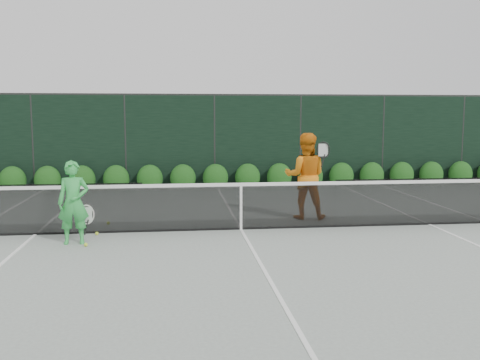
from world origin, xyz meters
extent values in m
plane|color=gray|center=(0.00, 0.00, 0.00)|extent=(80.00, 80.00, 0.00)
cube|color=black|center=(-4.20, 0.00, 0.51)|extent=(4.40, 0.01, 1.02)
cube|color=black|center=(0.00, 0.00, 0.48)|extent=(4.00, 0.01, 0.96)
cube|color=black|center=(4.20, 0.00, 0.51)|extent=(4.40, 0.01, 1.02)
cube|color=white|center=(0.00, 0.00, 0.94)|extent=(12.80, 0.03, 0.07)
cube|color=black|center=(0.00, 0.00, 0.02)|extent=(12.80, 0.02, 0.04)
cube|color=white|center=(0.00, 0.00, 0.46)|extent=(0.05, 0.03, 0.91)
imported|color=green|center=(-3.20, -0.81, 0.77)|extent=(0.59, 0.41, 1.54)
torus|color=beige|center=(-3.00, -0.71, 0.52)|extent=(0.30, 0.05, 0.30)
cylinder|color=black|center=(-3.00, -0.71, 0.28)|extent=(0.10, 0.03, 0.30)
imported|color=orange|center=(1.60, 1.02, 0.98)|extent=(1.10, 0.94, 1.96)
torus|color=black|center=(1.95, 0.82, 1.58)|extent=(0.30, 0.08, 0.30)
cylinder|color=black|center=(1.95, 0.82, 1.34)|extent=(0.10, 0.03, 0.30)
cube|color=white|center=(-4.12, 0.00, 0.01)|extent=(0.06, 23.77, 0.01)
cube|color=white|center=(4.12, 0.00, 0.01)|extent=(0.06, 23.77, 0.01)
cube|color=white|center=(0.00, 11.88, 0.01)|extent=(11.03, 0.06, 0.01)
cube|color=white|center=(0.00, 6.40, 0.01)|extent=(8.23, 0.06, 0.01)
cube|color=white|center=(0.00, 0.00, 0.01)|extent=(0.06, 12.80, 0.01)
cube|color=black|center=(0.00, 7.50, 1.50)|extent=(32.00, 0.06, 3.00)
cube|color=#262826|center=(0.00, 7.50, 3.03)|extent=(32.00, 0.06, 0.06)
cylinder|color=#262826|center=(-6.00, 7.50, 1.50)|extent=(0.08, 0.08, 3.00)
cylinder|color=#262826|center=(-3.00, 7.50, 1.50)|extent=(0.08, 0.08, 3.00)
cylinder|color=#262826|center=(0.00, 7.50, 1.50)|extent=(0.08, 0.08, 3.00)
cylinder|color=#262826|center=(3.00, 7.50, 1.50)|extent=(0.08, 0.08, 3.00)
cylinder|color=#262826|center=(6.00, 7.50, 1.50)|extent=(0.08, 0.08, 3.00)
cylinder|color=#262826|center=(9.00, 7.50, 1.50)|extent=(0.08, 0.08, 3.00)
ellipsoid|color=#12390F|center=(-6.60, 7.15, 0.23)|extent=(0.86, 0.65, 0.94)
ellipsoid|color=#12390F|center=(-5.50, 7.15, 0.23)|extent=(0.86, 0.65, 0.94)
ellipsoid|color=#12390F|center=(-4.40, 7.15, 0.23)|extent=(0.86, 0.65, 0.94)
ellipsoid|color=#12390F|center=(-3.30, 7.15, 0.23)|extent=(0.86, 0.65, 0.94)
ellipsoid|color=#12390F|center=(-2.20, 7.15, 0.23)|extent=(0.86, 0.65, 0.94)
ellipsoid|color=#12390F|center=(-1.10, 7.15, 0.23)|extent=(0.86, 0.65, 0.94)
ellipsoid|color=#12390F|center=(0.00, 7.15, 0.23)|extent=(0.86, 0.65, 0.94)
ellipsoid|color=#12390F|center=(1.10, 7.15, 0.23)|extent=(0.86, 0.65, 0.94)
ellipsoid|color=#12390F|center=(2.20, 7.15, 0.23)|extent=(0.86, 0.65, 0.94)
ellipsoid|color=#12390F|center=(3.30, 7.15, 0.23)|extent=(0.86, 0.65, 0.94)
ellipsoid|color=#12390F|center=(4.40, 7.15, 0.23)|extent=(0.86, 0.65, 0.94)
ellipsoid|color=#12390F|center=(5.50, 7.15, 0.23)|extent=(0.86, 0.65, 0.94)
ellipsoid|color=#12390F|center=(6.60, 7.15, 0.23)|extent=(0.86, 0.65, 0.94)
ellipsoid|color=#12390F|center=(7.70, 7.15, 0.23)|extent=(0.86, 0.65, 0.94)
ellipsoid|color=#12390F|center=(8.80, 7.15, 0.23)|extent=(0.86, 0.65, 0.94)
sphere|color=#CDE533|center=(-2.80, 0.85, 0.03)|extent=(0.07, 0.07, 0.07)
sphere|color=#CDE533|center=(-2.90, -0.17, 0.03)|extent=(0.07, 0.07, 0.07)
sphere|color=#CDE533|center=(-2.96, -1.08, 0.03)|extent=(0.07, 0.07, 0.07)
sphere|color=#CDE533|center=(2.07, 1.11, 0.03)|extent=(0.07, 0.07, 0.07)
camera|label=1|loc=(-1.32, -10.79, 2.39)|focal=40.00mm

